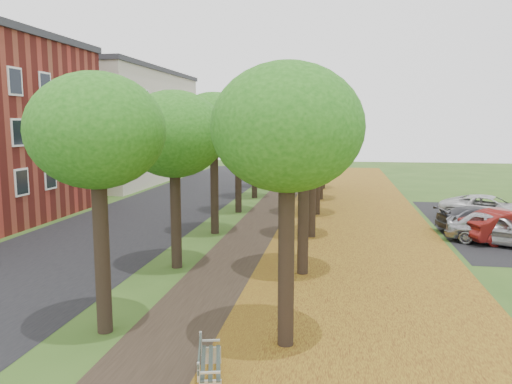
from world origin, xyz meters
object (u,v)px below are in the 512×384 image
at_px(car_silver, 498,228).
at_px(car_grey, 481,219).
at_px(bench, 208,363).
at_px(car_white, 490,209).
at_px(car_red, 511,226).

xyz_separation_m(car_silver, car_grey, (0.00, 2.67, -0.11)).
xyz_separation_m(bench, car_grey, (9.85, 16.49, 0.24)).
distance_m(car_silver, car_grey, 2.67).
distance_m(bench, car_silver, 16.98).
relative_size(bench, car_silver, 0.39).
height_order(bench, car_white, car_white).
bearing_deg(car_white, car_grey, 178.71).
distance_m(car_silver, car_white, 5.60).
bearing_deg(bench, car_red, -50.10).
bearing_deg(bench, car_white, -43.66).
xyz_separation_m(car_silver, car_white, (1.22, 5.47, -0.01)).
relative_size(bench, car_white, 0.32).
bearing_deg(car_silver, bench, 169.26).
height_order(car_silver, car_red, car_red).
bearing_deg(car_red, car_silver, 108.28).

